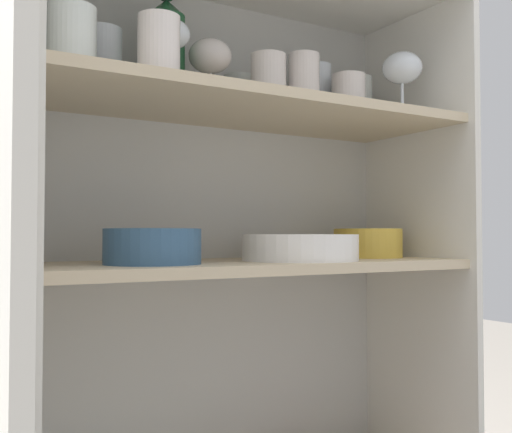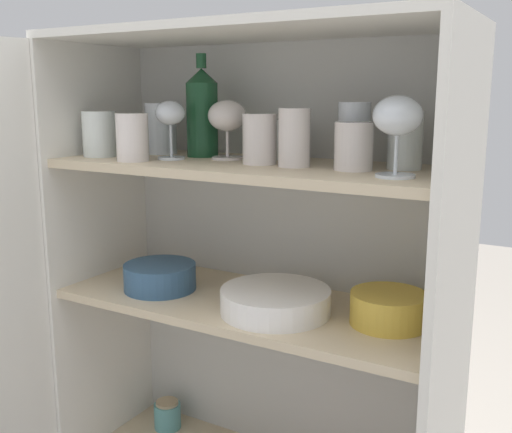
% 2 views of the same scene
% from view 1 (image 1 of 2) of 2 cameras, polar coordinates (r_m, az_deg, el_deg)
% --- Properties ---
extents(cupboard_back_panel, '(0.93, 0.02, 1.31)m').
position_cam_1_polar(cupboard_back_panel, '(1.38, -3.98, -6.68)').
color(cupboard_back_panel, silver).
rests_on(cupboard_back_panel, ground_plane).
extents(cupboard_side_left, '(0.02, 0.37, 1.31)m').
position_cam_1_polar(cupboard_side_left, '(1.07, -21.96, -7.94)').
color(cupboard_side_left, white).
rests_on(cupboard_side_left, ground_plane).
extents(cupboard_side_right, '(0.02, 0.37, 1.31)m').
position_cam_1_polar(cupboard_side_right, '(1.50, 14.99, -6.23)').
color(cupboard_side_right, white).
rests_on(cupboard_side_right, ground_plane).
extents(shelf_board_middle, '(0.89, 0.34, 0.02)m').
position_cam_1_polar(shelf_board_middle, '(1.22, -0.26, -4.72)').
color(shelf_board_middle, beige).
extents(shelf_board_upper, '(0.89, 0.34, 0.02)m').
position_cam_1_polar(shelf_board_upper, '(1.25, -0.26, 10.10)').
color(shelf_board_upper, beige).
extents(cupboard_door, '(0.10, 0.46, 1.31)m').
position_cam_1_polar(cupboard_door, '(0.66, -20.98, -11.88)').
color(cupboard_door, silver).
rests_on(cupboard_door, ground_plane).
extents(tumbler_glass_0, '(0.07, 0.07, 0.13)m').
position_cam_1_polar(tumbler_glass_0, '(1.44, 5.81, 11.60)').
color(tumbler_glass_0, white).
rests_on(tumbler_glass_0, shelf_board_upper).
extents(tumbler_glass_1, '(0.07, 0.07, 0.12)m').
position_cam_1_polar(tumbler_glass_1, '(1.31, 4.59, 12.63)').
color(tumbler_glass_1, silver).
rests_on(tumbler_glass_1, shelf_board_upper).
extents(tumbler_glass_2, '(0.07, 0.07, 0.12)m').
position_cam_1_polar(tumbler_glass_2, '(1.50, 9.65, 10.78)').
color(tumbler_glass_2, white).
rests_on(tumbler_glass_2, shelf_board_upper).
extents(tumbler_glass_3, '(0.07, 0.07, 0.09)m').
position_cam_1_polar(tumbler_glass_3, '(1.37, -1.58, 11.38)').
color(tumbler_glass_3, white).
rests_on(tumbler_glass_3, shelf_board_upper).
extents(tumbler_glass_4, '(0.07, 0.07, 0.11)m').
position_cam_1_polar(tumbler_glass_4, '(1.07, -9.24, 15.60)').
color(tumbler_glass_4, silver).
rests_on(tumbler_glass_4, shelf_board_upper).
extents(tumbler_glass_5, '(0.08, 0.08, 0.09)m').
position_cam_1_polar(tumbler_glass_5, '(1.39, 8.80, 11.28)').
color(tumbler_glass_5, silver).
rests_on(tumbler_glass_5, shelf_board_upper).
extents(tumbler_glass_6, '(0.08, 0.08, 0.11)m').
position_cam_1_polar(tumbler_glass_6, '(1.07, -17.17, 15.77)').
color(tumbler_glass_6, white).
rests_on(tumbler_glass_6, shelf_board_upper).
extents(tumbler_glass_7, '(0.08, 0.08, 0.13)m').
position_cam_1_polar(tumbler_glass_7, '(1.21, -14.55, 14.08)').
color(tumbler_glass_7, white).
rests_on(tumbler_glass_7, shelf_board_upper).
extents(tumbler_glass_8, '(0.07, 0.07, 0.11)m').
position_cam_1_polar(tumbler_glass_8, '(1.27, 1.18, 12.82)').
color(tumbler_glass_8, silver).
rests_on(tumbler_glass_8, shelf_board_upper).
extents(wine_glass_0, '(0.09, 0.09, 0.15)m').
position_cam_1_polar(wine_glass_0, '(1.43, 13.74, 13.35)').
color(wine_glass_0, white).
rests_on(wine_glass_0, shelf_board_upper).
extents(wine_glass_1, '(0.07, 0.07, 0.13)m').
position_cam_1_polar(wine_glass_1, '(1.17, -8.02, 16.37)').
color(wine_glass_1, white).
rests_on(wine_glass_1, shelf_board_upper).
extents(wine_glass_2, '(0.09, 0.09, 0.14)m').
position_cam_1_polar(wine_glass_2, '(1.27, -4.37, 14.76)').
color(wine_glass_2, silver).
rests_on(wine_glass_2, shelf_board_upper).
extents(wine_bottle, '(0.08, 0.08, 0.24)m').
position_cam_1_polar(wine_bottle, '(1.26, -8.55, 15.44)').
color(wine_bottle, '#194728').
rests_on(wine_bottle, shelf_board_upper).
extents(plate_stack_white, '(0.24, 0.24, 0.05)m').
position_cam_1_polar(plate_stack_white, '(1.24, 4.21, -2.96)').
color(plate_stack_white, white).
rests_on(plate_stack_white, shelf_board_middle).
extents(mixing_bowl_large, '(0.17, 0.17, 0.06)m').
position_cam_1_polar(mixing_bowl_large, '(1.09, -9.84, -2.67)').
color(mixing_bowl_large, '#33567A').
rests_on(mixing_bowl_large, shelf_board_middle).
extents(serving_bowl_small, '(0.16, 0.16, 0.07)m').
position_cam_1_polar(serving_bowl_small, '(1.43, 10.60, -2.39)').
color(serving_bowl_small, gold).
rests_on(serving_bowl_small, shelf_board_middle).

